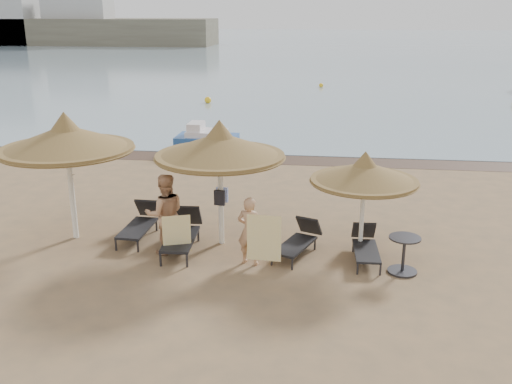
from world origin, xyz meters
TOP-DOWN VIEW (x-y plane):
  - ground at (0.00, 0.00)m, footprint 160.00×160.00m
  - sea at (0.00, 80.00)m, footprint 200.00×140.00m
  - wet_sand_strip at (0.00, 9.40)m, footprint 200.00×1.60m
  - far_shore at (-25.10, 77.82)m, footprint 150.00×54.80m
  - palapa_left at (-3.25, 0.93)m, footprint 3.24×3.24m
  - palapa_center at (0.48, 1.04)m, footprint 3.12×3.12m
  - palapa_right at (3.85, 0.89)m, footprint 2.50×2.50m
  - lounger_far_left at (-1.64, 1.25)m, footprint 0.67×1.85m
  - lounger_near_left at (-0.40, 0.65)m, footprint 0.77×2.04m
  - lounger_near_right at (2.41, 0.67)m, footprint 1.14×1.78m
  - lounger_far_right at (3.95, 0.57)m, footprint 0.60×1.65m
  - side_table at (4.72, -0.09)m, footprint 0.69×0.69m
  - person_left at (-0.71, 0.32)m, footprint 1.20×0.99m
  - person_right at (1.33, -0.05)m, footprint 0.96×0.75m
  - towel_left at (-0.36, -0.03)m, footprint 0.62×0.23m
  - towel_right at (1.68, -0.30)m, footprint 0.76×0.08m
  - bag_patterned at (0.48, 1.22)m, footprint 0.29×0.11m
  - bag_dark at (0.48, 0.88)m, footprint 0.27×0.12m
  - pedal_boat at (-1.88, 10.50)m, footprint 2.47×1.48m
  - buoy_left at (-4.28, 22.34)m, footprint 0.41×0.41m
  - buoy_mid at (2.47, 30.63)m, footprint 0.32×0.32m

SIDE VIEW (x-z plane):
  - ground at x=0.00m, z-range 0.00..0.00m
  - wet_sand_strip at x=0.00m, z-range 0.00..0.01m
  - sea at x=0.00m, z-range 0.00..0.03m
  - buoy_mid at x=2.47m, z-range 0.00..0.32m
  - buoy_left at x=-4.28m, z-range 0.00..0.41m
  - lounger_far_right at x=3.95m, z-range -0.04..0.69m
  - lounger_near_right at x=2.41m, z-range -0.04..0.72m
  - lounger_far_left at x=-1.64m, z-range -0.04..0.78m
  - side_table at x=4.72m, z-range -0.02..0.81m
  - lounger_near_left at x=-0.40m, z-range -0.05..0.85m
  - pedal_boat at x=-1.88m, z-range -0.15..0.99m
  - towel_left at x=-0.36m, z-range 0.17..1.07m
  - towel_right at x=1.68m, z-range 0.20..1.28m
  - person_right at x=1.33m, z-range 0.00..1.85m
  - person_left at x=-0.71m, z-range 0.00..2.24m
  - bag_patterned at x=0.48m, z-range 1.02..1.38m
  - bag_dark at x=0.48m, z-range 1.05..1.42m
  - palapa_right at x=3.85m, z-range 0.73..3.21m
  - palapa_center at x=0.48m, z-range 0.91..4.00m
  - palapa_left at x=-3.25m, z-range 0.95..4.17m
  - far_shore at x=-25.10m, z-range -3.09..8.91m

